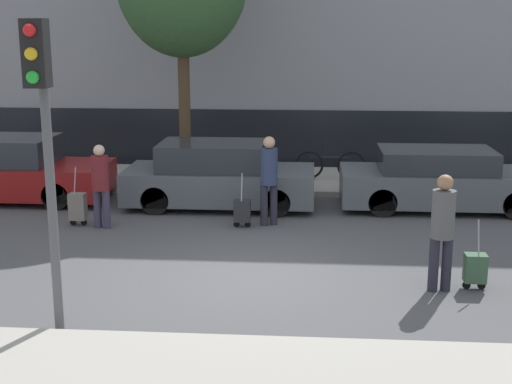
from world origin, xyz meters
name	(u,v)px	position (x,y,z in m)	size (l,w,h in m)	color
ground_plane	(252,276)	(0.00, 0.00, 0.00)	(80.00, 80.00, 0.00)	#4C4C4F
sidewalk_far	(275,180)	(0.00, 7.00, 0.06)	(28.00, 3.00, 0.12)	#A39E93
parked_car_0	(4,171)	(-6.06, 4.72, 0.67)	(4.62, 1.88, 1.44)	maroon
parked_car_1	(218,177)	(-1.12, 4.45, 0.66)	(4.11, 1.79, 1.42)	#4C5156
parked_car_2	(441,181)	(3.73, 4.60, 0.62)	(4.39, 1.74, 1.31)	#4C5156
pedestrian_left	(101,181)	(-3.17, 2.54, 0.94)	(0.34, 0.34, 1.65)	#383347
trolley_left	(78,207)	(-3.70, 2.68, 0.38)	(0.34, 0.29, 1.19)	slate
pedestrian_center	(269,175)	(0.09, 2.99, 1.02)	(0.34, 0.34, 1.79)	#23232D
trolley_center	(242,211)	(-0.43, 2.80, 0.33)	(0.34, 0.29, 1.09)	#262628
pedestrian_right	(443,225)	(2.84, -0.44, 1.02)	(0.35, 0.34, 1.78)	#23232D
trolley_right	(475,268)	(3.38, -0.34, 0.33)	(0.34, 0.29, 1.09)	#335138
traffic_light	(42,116)	(-2.35, -2.36, 2.81)	(0.28, 0.47, 3.96)	#515154
parked_bicycle	(330,165)	(1.40, 6.94, 0.49)	(1.77, 0.06, 0.96)	black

